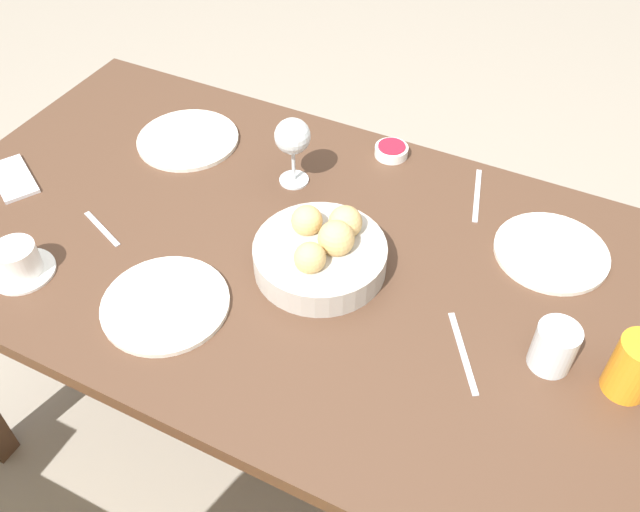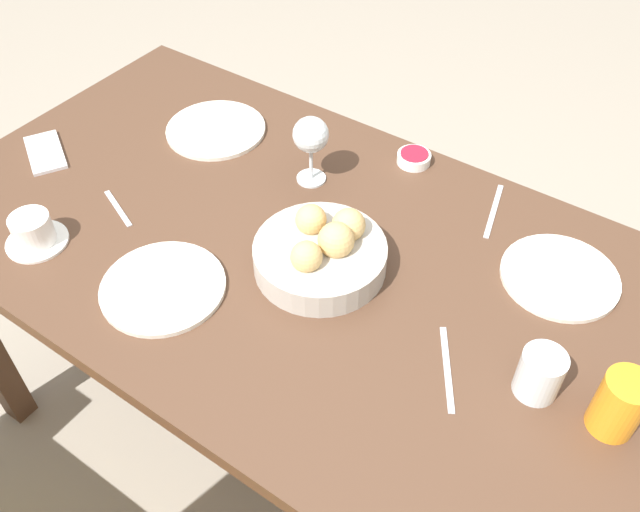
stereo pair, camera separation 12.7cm
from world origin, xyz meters
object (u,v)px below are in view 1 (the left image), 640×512
(wine_glass, at_px, (293,138))
(coffee_cup, at_px, (19,261))
(fork_silver, at_px, (463,352))
(bread_basket, at_px, (322,252))
(knife_silver, at_px, (477,195))
(plate_far_center, at_px, (165,304))
(jam_bowl_berry, at_px, (391,151))
(spoon_coffee, at_px, (102,229))
(plate_near_right, at_px, (188,140))
(juice_glass, at_px, (634,367))
(plate_near_left, at_px, (551,252))
(cell_phone, at_px, (13,178))
(water_tumbler, at_px, (554,347))

(wine_glass, bearing_deg, coffee_cup, 54.73)
(coffee_cup, distance_m, fork_silver, 0.83)
(bread_basket, relative_size, knife_silver, 1.48)
(plate_far_center, distance_m, jam_bowl_berry, 0.63)
(fork_silver, height_order, spoon_coffee, same)
(plate_near_right, relative_size, wine_glass, 1.50)
(juice_glass, height_order, fork_silver, juice_glass)
(plate_far_center, bearing_deg, coffee_cup, 10.11)
(plate_far_center, relative_size, wine_glass, 1.49)
(plate_near_right, bearing_deg, wine_glass, 176.57)
(plate_far_center, bearing_deg, juice_glass, -166.09)
(plate_near_left, bearing_deg, cell_phone, 15.06)
(juice_glass, relative_size, fork_silver, 0.74)
(jam_bowl_berry, relative_size, spoon_coffee, 0.61)
(spoon_coffee, bearing_deg, water_tumbler, -175.10)
(bread_basket, bearing_deg, plate_far_center, 46.04)
(plate_far_center, distance_m, knife_silver, 0.69)
(bread_basket, height_order, jam_bowl_berry, bread_basket)
(jam_bowl_berry, relative_size, knife_silver, 0.44)
(jam_bowl_berry, bearing_deg, water_tumbler, 137.76)
(plate_near_right, bearing_deg, water_tumbler, 164.41)
(wine_glass, height_order, fork_silver, wine_glass)
(plate_far_center, xyz_separation_m, water_tumbler, (-0.65, -0.18, 0.04))
(coffee_cup, distance_m, spoon_coffee, 0.17)
(bread_basket, height_order, plate_far_center, bread_basket)
(knife_silver, bearing_deg, jam_bowl_berry, -12.65)
(juice_glass, xyz_separation_m, knife_silver, (0.36, -0.36, -0.06))
(cell_phone, bearing_deg, spoon_coffee, 172.12)
(plate_near_left, xyz_separation_m, wine_glass, (0.55, 0.03, 0.11))
(wine_glass, bearing_deg, water_tumbler, 159.05)
(plate_near_left, height_order, plate_near_right, same)
(plate_near_right, bearing_deg, plate_far_center, 119.64)
(plate_near_right, xyz_separation_m, spoon_coffee, (-0.01, 0.33, -0.00))
(spoon_coffee, bearing_deg, bread_basket, -166.44)
(coffee_cup, bearing_deg, plate_near_left, -150.75)
(bread_basket, relative_size, wine_glass, 1.62)
(plate_near_right, relative_size, knife_silver, 1.38)
(fork_silver, bearing_deg, coffee_cup, 13.40)
(wine_glass, bearing_deg, jam_bowl_berry, -130.73)
(water_tumbler, relative_size, fork_silver, 0.57)
(spoon_coffee, bearing_deg, jam_bowl_berry, -131.37)
(juice_glass, relative_size, wine_glass, 0.73)
(plate_near_left, xyz_separation_m, plate_near_right, (0.84, 0.01, 0.00))
(jam_bowl_berry, height_order, cell_phone, jam_bowl_berry)
(coffee_cup, height_order, knife_silver, coffee_cup)
(fork_silver, distance_m, cell_phone, 1.02)
(knife_silver, height_order, cell_phone, cell_phone)
(plate_near_right, xyz_separation_m, fork_silver, (-0.76, 0.30, -0.00))
(wine_glass, relative_size, jam_bowl_berry, 2.07)
(juice_glass, height_order, knife_silver, juice_glass)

